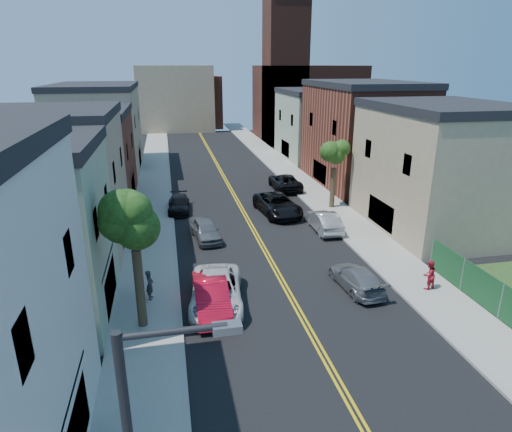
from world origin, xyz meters
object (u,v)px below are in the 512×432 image
red_sedan (211,296)px  silver_car_right (324,221)px  pedestrian_left (150,285)px  pedestrian_right (429,275)px  black_car_left (179,204)px  dark_car_right_far (285,182)px  grey_car_left (206,230)px  black_car_right (324,219)px  grey_car_right (356,278)px  white_pickup (216,291)px  black_suv_lane (278,205)px

red_sedan → silver_car_right: 13.96m
pedestrian_left → pedestrian_right: bearing=-90.1°
black_car_left → pedestrian_left: size_ratio=2.67×
dark_car_right_far → pedestrian_left: bearing=59.2°
red_sedan → dark_car_right_far: (9.90, 22.07, -0.01)m
pedestrian_left → silver_car_right: bearing=-49.8°
grey_car_left → dark_car_right_far: size_ratio=0.75×
black_car_right → silver_car_right: size_ratio=0.89×
silver_car_right → red_sedan: bearing=46.1°
silver_car_right → pedestrian_left: (-12.89, -8.39, 0.21)m
grey_car_right → black_car_right: black_car_right is taller
dark_car_right_far → pedestrian_left: (-13.04, -20.48, 0.19)m
dark_car_right_far → pedestrian_right: bearing=97.7°
black_car_right → grey_car_left: bearing=9.6°
black_car_left → grey_car_left: bearing=-73.2°
pedestrian_right → red_sedan: bearing=-14.9°
grey_car_left → black_car_left: (-1.70, 7.01, -0.08)m
red_sedan → grey_car_right: bearing=5.0°
pedestrian_left → dark_car_right_far: bearing=-25.3°
white_pickup → pedestrian_right: bearing=3.2°
grey_car_right → pedestrian_left: bearing=-8.5°
black_car_left → black_suv_lane: 8.63m
white_pickup → grey_car_right: bearing=9.0°
pedestrian_right → grey_car_right: bearing=-28.7°
red_sedan → white_pickup: size_ratio=0.84×
black_suv_lane → pedestrian_right: bearing=-77.9°
black_car_left → silver_car_right: bearing=-29.7°
grey_car_right → pedestrian_right: bearing=160.3°
black_car_left → dark_car_right_far: dark_car_right_far is taller
black_suv_lane → grey_car_left: bearing=-151.8°
red_sedan → pedestrian_left: pedestrian_left is taller
pedestrian_right → grey_car_left: bearing=-54.8°
black_car_right → pedestrian_right: size_ratio=2.43×
grey_car_left → silver_car_right: bearing=-6.9°
black_car_left → black_car_right: (11.00, -6.44, 0.06)m
grey_car_left → black_suv_lane: black_suv_lane is taller
grey_car_right → red_sedan: bearing=0.7°
red_sedan → dark_car_right_far: 24.19m
black_car_left → silver_car_right: size_ratio=0.95×
white_pickup → dark_car_right_far: bearing=73.3°
grey_car_right → pedestrian_left: size_ratio=2.70×
black_suv_lane → black_car_left: bearing=156.9°
dark_car_right_far → red_sedan: bearing=67.6°
silver_car_right → black_suv_lane: 5.20m
black_car_right → black_suv_lane: 4.83m
grey_car_left → black_car_right: bearing=-3.6°
silver_car_right → grey_car_left: bearing=0.6°
white_pickup → grey_car_right: size_ratio=1.29×
grey_car_right → black_suv_lane: 13.85m
black_car_left → grey_car_right: 18.80m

